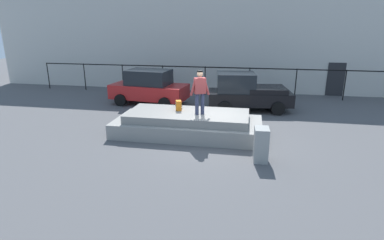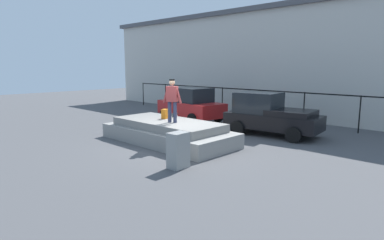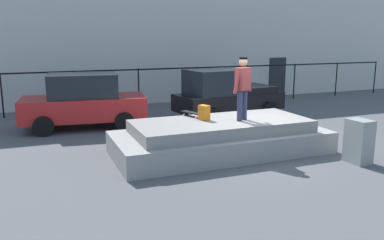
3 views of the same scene
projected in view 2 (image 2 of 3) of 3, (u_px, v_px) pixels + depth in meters
ground_plane at (180, 147)px, 12.48m from camera, size 60.00×60.00×0.00m
concrete_ledge at (168, 132)px, 13.22m from camera, size 5.72×2.50×0.89m
skateboarder at (172, 98)px, 12.50m from camera, size 0.73×0.42×1.66m
skateboard at (172, 115)px, 14.01m from camera, size 0.45×0.80×0.12m
backpack at (165, 114)px, 13.54m from camera, size 0.28×0.33×0.40m
car_red_sedan_near at (191, 104)px, 18.36m from camera, size 4.25×2.40×1.86m
car_black_pickup_mid at (270, 115)px, 14.56m from camera, size 4.28×2.38×1.88m
utility_box at (178, 150)px, 9.85m from camera, size 0.47×0.62×1.09m
fence_row at (281, 100)px, 17.59m from camera, size 24.06×0.06×1.74m
warehouse_building at (323, 62)px, 20.99m from camera, size 32.86×8.56×6.57m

